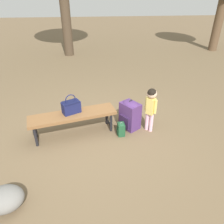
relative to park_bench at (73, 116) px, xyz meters
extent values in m
plane|color=brown|center=(0.51, -0.19, -0.39)|extent=(40.00, 40.00, 0.00)
cube|color=brown|center=(0.00, 0.00, 0.03)|extent=(1.65, 0.76, 0.06)
cylinder|color=black|center=(0.65, 0.30, -0.20)|extent=(0.05, 0.05, 0.39)
cylinder|color=black|center=(0.71, 0.03, -0.20)|extent=(0.05, 0.05, 0.39)
cylinder|color=black|center=(-0.71, -0.03, -0.20)|extent=(0.05, 0.05, 0.39)
cylinder|color=black|center=(-0.65, -0.30, -0.20)|extent=(0.05, 0.05, 0.39)
cylinder|color=black|center=(0.68, 0.16, -0.29)|extent=(0.10, 0.28, 0.04)
cylinder|color=black|center=(-0.68, -0.16, -0.29)|extent=(0.10, 0.28, 0.04)
cube|color=#191E4C|center=(-0.02, 0.05, 0.17)|extent=(0.37, 0.30, 0.22)
cube|color=#131639|center=(-0.02, 0.05, 0.27)|extent=(0.34, 0.29, 0.02)
torus|color=#191E4C|center=(-0.02, 0.05, 0.33)|extent=(0.18, 0.10, 0.20)
cylinder|color=#E5B2C6|center=(1.42, 0.00, -0.20)|extent=(0.07, 0.07, 0.38)
cylinder|color=#E5B2C6|center=(1.49, -0.06, -0.20)|extent=(0.07, 0.07, 0.38)
ellipsoid|color=white|center=(1.44, 0.02, -0.37)|extent=(0.10, 0.10, 0.04)
ellipsoid|color=white|center=(1.50, -0.04, -0.37)|extent=(0.10, 0.10, 0.04)
cube|color=#E5CC66|center=(1.46, -0.03, 0.15)|extent=(0.18, 0.18, 0.33)
cylinder|color=#E5CC66|center=(1.39, 0.04, 0.17)|extent=(0.05, 0.05, 0.28)
cylinder|color=#E5CC66|center=(1.53, -0.09, 0.17)|extent=(0.05, 0.05, 0.28)
sphere|color=beige|center=(1.46, -0.03, 0.40)|extent=(0.18, 0.18, 0.18)
sphere|color=black|center=(1.45, -0.03, 0.42)|extent=(0.17, 0.17, 0.17)
cube|color=#4C2D66|center=(1.10, 0.12, -0.12)|extent=(0.43, 0.46, 0.54)
ellipsoid|color=#4C2D66|center=(1.10, 0.12, 0.14)|extent=(0.41, 0.43, 0.12)
cube|color=#311D42|center=(0.97, 0.03, -0.20)|extent=(0.18, 0.23, 0.24)
cube|color=#311D42|center=(1.27, 0.13, -0.12)|extent=(0.05, 0.06, 0.46)
cube|color=#311D42|center=(1.17, 0.27, -0.12)|extent=(0.05, 0.06, 0.46)
torus|color=black|center=(1.10, 0.12, 0.19)|extent=(0.08, 0.06, 0.09)
cube|color=#1E4C2D|center=(0.89, -0.13, -0.27)|extent=(0.13, 0.17, 0.25)
ellipsoid|color=#1E4C2D|center=(0.89, -0.13, -0.15)|extent=(0.13, 0.17, 0.06)
cube|color=#13311D|center=(0.82, -0.13, -0.31)|extent=(0.02, 0.12, 0.11)
cube|color=#13311D|center=(0.96, -0.16, -0.27)|extent=(0.01, 0.03, 0.21)
cube|color=#13311D|center=(0.96, -0.09, -0.27)|extent=(0.01, 0.03, 0.21)
torus|color=#B2B2B7|center=(0.89, -0.13, -0.13)|extent=(0.04, 0.01, 0.04)
cylinder|color=brown|center=(5.96, 5.88, 0.87)|extent=(0.37, 0.37, 2.53)
cylinder|color=#473828|center=(-0.48, 5.75, 1.39)|extent=(0.38, 0.38, 3.56)
ellipsoid|color=slate|center=(-0.80, -1.52, -0.25)|extent=(0.49, 0.41, 0.29)
camera|label=1|loc=(0.37, -3.43, 2.05)|focal=34.16mm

